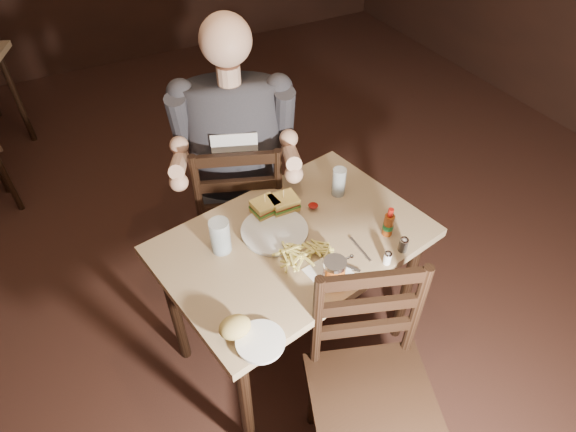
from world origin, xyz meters
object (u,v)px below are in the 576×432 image
diner (233,129)px  hot_sauce (389,222)px  main_table (294,254)px  glass_right (339,182)px  chair_near (374,404)px  dinner_plate (275,232)px  syrup_dispenser (334,272)px  glass_left (220,236)px  side_plate (261,342)px  chair_far (241,207)px

diner → hot_sauce: diner is taller
main_table → glass_right: (0.31, 0.15, 0.16)m
main_table → chair_near: size_ratio=1.21×
dinner_plate → glass_right: 0.38m
diner → syrup_dispenser: 0.81m
dinner_plate → glass_left: 0.23m
glass_left → hot_sauce: 0.67m
glass_left → syrup_dispenser: glass_left is taller
chair_near → side_plate: 0.50m
dinner_plate → glass_left: bearing=176.1°
chair_far → diner: bearing=90.0°
main_table → hot_sauce: size_ratio=8.71×
main_table → glass_left: bearing=164.6°
chair_far → diner: diner is taller
diner → side_plate: (-0.31, -0.90, -0.22)m
chair_near → diner: 1.26m
chair_far → side_plate: size_ratio=6.00×
chair_far → chair_near: 1.20m
main_table → hot_sauce: 0.41m
chair_far → dinner_plate: size_ratio=3.64×
dinner_plate → glass_right: (0.36, 0.09, 0.06)m
diner → dinner_plate: size_ratio=3.69×
diner → glass_left: diner is taller
glass_right → side_plate: glass_right is taller
chair_far → hot_sauce: chair_far is taller
glass_left → main_table: bearing=-15.4°
chair_near → side_plate: chair_near is taller
chair_far → hot_sauce: size_ratio=7.22×
dinner_plate → chair_far: bearing=84.3°
chair_far → side_plate: bearing=92.5°
chair_near → glass_left: (-0.27, 0.70, 0.36)m
chair_far → glass_right: (0.31, -0.42, 0.35)m
diner → chair_far: bearing=90.0°
glass_left → hot_sauce: (0.63, -0.23, -0.01)m
glass_left → side_plate: 0.46m
chair_near → dinner_plate: size_ratio=3.64×
dinner_plate → glass_left: (-0.22, 0.02, 0.07)m
main_table → diner: diner is taller
chair_near → glass_left: size_ratio=6.66×
glass_left → hot_sauce: glass_left is taller
glass_right → chair_far: bearing=126.4°
dinner_plate → side_plate: size_ratio=1.65×
glass_right → side_plate: 0.83m
main_table → glass_right: size_ratio=8.74×
main_table → glass_left: 0.34m
glass_left → hot_sauce: bearing=-20.4°
diner → syrup_dispenser: size_ratio=9.00×
chair_near → glass_right: (0.31, 0.78, 0.35)m
diner → dinner_plate: (-0.03, -0.46, -0.22)m
chair_far → side_plate: 1.05m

